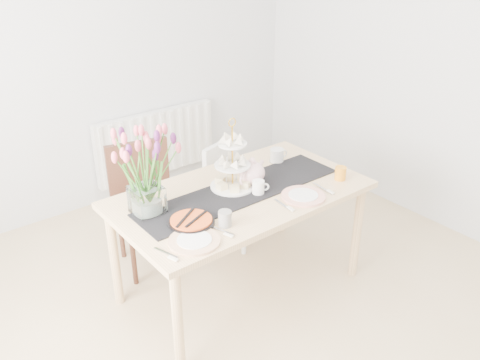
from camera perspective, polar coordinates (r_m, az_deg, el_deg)
room_shell at (r=2.54m, az=4.25°, el=4.55°), size 4.50×4.50×4.50m
radiator at (r=4.80m, az=-9.36°, el=4.16°), size 1.20×0.08×0.60m
dining_table at (r=3.24m, az=0.07°, el=-2.53°), size 1.60×0.90×0.75m
chair_brown at (r=3.69m, az=-10.66°, el=-1.78°), size 0.54×0.54×0.90m
chair_white at (r=3.97m, az=-1.09°, el=-0.52°), size 0.49×0.49×0.77m
table_runner at (r=3.20m, az=0.07°, el=-1.27°), size 1.40×0.35×0.01m
tulip_vase at (r=2.87m, az=-10.81°, el=2.25°), size 0.62×0.62×0.53m
cake_stand at (r=3.20m, az=-0.85°, el=1.02°), size 0.29×0.29×0.42m
teapot at (r=3.26m, az=1.36°, el=0.81°), size 0.32×0.29×0.18m
cream_jug at (r=3.61m, az=4.16°, el=2.76°), size 0.12×0.12×0.10m
tart_tin at (r=2.87m, az=-5.49°, el=-4.67°), size 0.27×0.27×0.03m
mug_grey at (r=2.83m, az=-1.69°, el=-4.36°), size 0.10×0.10×0.09m
mug_white at (r=3.16m, az=2.06°, el=-0.85°), size 0.10×0.10×0.09m
mug_orange at (r=3.41m, az=11.21°, el=0.75°), size 0.10×0.10×0.09m
plate_left at (r=2.72m, az=-5.15°, el=-6.83°), size 0.35×0.35×0.01m
plate_right at (r=3.16m, az=7.11°, el=-1.80°), size 0.30×0.30×0.01m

